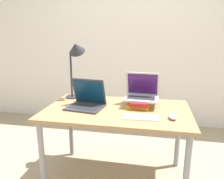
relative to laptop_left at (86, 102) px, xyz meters
name	(u,v)px	position (x,y,z in m)	size (l,w,h in m)	color
wall_back	(134,36)	(0.29, 1.50, 0.58)	(8.00, 0.05, 2.70)	silver
desk	(117,117)	(0.29, 0.00, -0.13)	(1.30, 0.78, 0.72)	#9E754C
laptop_left	(86,102)	(0.00, 0.00, 0.00)	(0.35, 0.31, 0.26)	#333338
book_stack	(139,103)	(0.48, 0.12, -0.02)	(0.22, 0.28, 0.07)	gold
laptop_on_books	(142,93)	(0.50, 0.15, 0.07)	(0.32, 0.26, 0.25)	#B2B2B7
wireless_keyboard	(141,117)	(0.52, -0.18, -0.05)	(0.29, 0.14, 0.01)	white
mouse	(173,117)	(0.76, -0.15, -0.03)	(0.07, 0.11, 0.04)	#B2B2B7
desk_lamp	(75,54)	(-0.18, 0.25, 0.41)	(0.23, 0.20, 0.62)	#28282D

